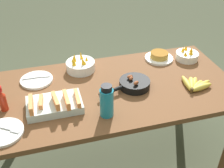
% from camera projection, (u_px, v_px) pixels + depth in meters
% --- Properties ---
extents(ground_plane, '(14.00, 14.00, 0.00)m').
position_uv_depth(ground_plane, '(112.00, 164.00, 2.29)').
color(ground_plane, '#474C38').
extents(dining_table, '(1.66, 0.81, 0.77)m').
position_uv_depth(dining_table, '(112.00, 100.00, 1.91)').
color(dining_table, brown).
rests_on(dining_table, ground_plane).
extents(banana_bunch, '(0.20, 0.20, 0.04)m').
position_uv_depth(banana_bunch, '(195.00, 85.00, 1.84)').
color(banana_bunch, gold).
rests_on(banana_bunch, dining_table).
extents(melon_tray, '(0.32, 0.21, 0.10)m').
position_uv_depth(melon_tray, '(55.00, 104.00, 1.66)').
color(melon_tray, silver).
rests_on(melon_tray, dining_table).
extents(skillet, '(0.36, 0.20, 0.08)m').
position_uv_depth(skillet, '(134.00, 84.00, 1.84)').
color(skillet, black).
rests_on(skillet, dining_table).
extents(frittata_plate_center, '(0.21, 0.21, 0.06)m').
position_uv_depth(frittata_plate_center, '(159.00, 57.00, 2.15)').
color(frittata_plate_center, white).
rests_on(frittata_plate_center, dining_table).
extents(empty_plate_near_front, '(0.22, 0.22, 0.02)m').
position_uv_depth(empty_plate_near_front, '(37.00, 80.00, 1.91)').
color(empty_plate_near_front, white).
rests_on(empty_plate_near_front, dining_table).
extents(empty_plate_far_left, '(0.22, 0.22, 0.02)m').
position_uv_depth(empty_plate_far_left, '(3.00, 132.00, 1.50)').
color(empty_plate_far_left, white).
rests_on(empty_plate_far_left, dining_table).
extents(fruit_bowl_mango, '(0.21, 0.21, 0.12)m').
position_uv_depth(fruit_bowl_mango, '(80.00, 65.00, 2.01)').
color(fruit_bowl_mango, white).
rests_on(fruit_bowl_mango, dining_table).
extents(fruit_bowl_citrus, '(0.17, 0.17, 0.11)m').
position_uv_depth(fruit_bowl_citrus, '(187.00, 55.00, 2.15)').
color(fruit_bowl_citrus, white).
rests_on(fruit_bowl_citrus, dining_table).
extents(water_bottle, '(0.08, 0.08, 0.20)m').
position_uv_depth(water_bottle, '(107.00, 101.00, 1.58)').
color(water_bottle, teal).
rests_on(water_bottle, dining_table).
extents(hot_sauce_bottle, '(0.05, 0.05, 0.17)m').
position_uv_depth(hot_sauce_bottle, '(2.00, 100.00, 1.63)').
color(hot_sauce_bottle, '#B72814').
rests_on(hot_sauce_bottle, dining_table).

